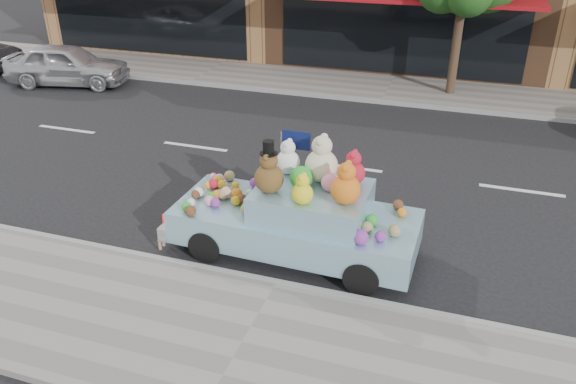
% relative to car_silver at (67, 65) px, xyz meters
% --- Properties ---
extents(ground, '(120.00, 120.00, 0.00)m').
position_rel_car_silver_xyz_m(ground, '(10.66, -3.68, -0.70)').
color(ground, black).
rests_on(ground, ground).
extents(near_sidewalk, '(60.00, 3.00, 0.12)m').
position_rel_car_silver_xyz_m(near_sidewalk, '(10.66, -10.18, -0.64)').
color(near_sidewalk, gray).
rests_on(near_sidewalk, ground).
extents(far_sidewalk, '(60.00, 3.00, 0.12)m').
position_rel_car_silver_xyz_m(far_sidewalk, '(10.66, 2.82, -0.64)').
color(far_sidewalk, gray).
rests_on(far_sidewalk, ground).
extents(near_kerb, '(60.00, 0.12, 0.13)m').
position_rel_car_silver_xyz_m(near_kerb, '(10.66, -8.68, -0.64)').
color(near_kerb, gray).
rests_on(near_kerb, ground).
extents(far_kerb, '(60.00, 0.12, 0.13)m').
position_rel_car_silver_xyz_m(far_kerb, '(10.66, 1.32, -0.64)').
color(far_kerb, gray).
rests_on(far_kerb, ground).
extents(car_silver, '(4.39, 2.50, 1.41)m').
position_rel_car_silver_xyz_m(car_silver, '(0.00, 0.00, 0.00)').
color(car_silver, '#B8B9BE').
rests_on(car_silver, ground).
extents(art_car, '(4.52, 1.86, 2.27)m').
position_rel_car_silver_xyz_m(art_car, '(10.66, -7.57, 0.09)').
color(art_car, black).
rests_on(art_car, ground).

